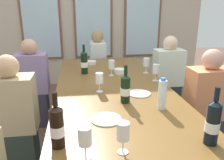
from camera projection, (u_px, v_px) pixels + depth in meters
The scene contains 22 objects.
back_wall_with_windows at pixel (93, 7), 4.26m from camera, with size 4.26×0.10×2.90m.
dining_table at pixel (116, 99), 2.06m from camera, with size 1.06×2.81×0.74m.
white_plate_0 at pixel (106, 119), 1.55m from camera, with size 0.21×0.21×0.01m, color white.
white_plate_1 at pixel (139, 93), 2.01m from camera, with size 0.20×0.20×0.01m, color white.
wine_bottle_0 at pixel (125, 89), 1.81m from camera, with size 0.08×0.08×0.30m.
wine_bottle_1 at pixel (84, 62), 2.58m from camera, with size 0.08×0.08×0.33m.
wine_bottle_2 at pixel (57, 127), 1.22m from camera, with size 0.08×0.08×0.32m.
wine_bottle_3 at pixel (213, 122), 1.25m from camera, with size 0.08×0.08×0.33m.
tasting_bowl_0 at pixel (120, 71), 2.62m from camera, with size 0.13×0.13×0.05m, color white.
tasting_bowl_1 at pixel (91, 63), 3.04m from camera, with size 0.13×0.13×0.04m, color white.
water_bottle at pixel (162, 94), 1.69m from camera, with size 0.06×0.06×0.24m.
wine_glass_0 at pixel (99, 79), 2.03m from camera, with size 0.07×0.07×0.17m.
wine_glass_1 at pixel (146, 63), 2.61m from camera, with size 0.07×0.07×0.17m.
wine_glass_2 at pixel (112, 65), 2.51m from camera, with size 0.07×0.07×0.17m.
wine_glass_3 at pixel (123, 133), 1.17m from camera, with size 0.07×0.07×0.17m.
wine_glass_4 at pixel (156, 70), 2.33m from camera, with size 0.07×0.07×0.17m.
wine_glass_5 at pixel (85, 138), 1.13m from camera, with size 0.07×0.07×0.17m.
seated_person_0 at pixel (34, 86), 2.86m from camera, with size 0.38×0.24×1.11m.
seated_person_1 at pixel (168, 79), 3.13m from camera, with size 0.38×0.24×1.11m.
seated_person_4 at pixel (15, 122), 1.98m from camera, with size 0.38×0.24×1.11m.
seated_person_5 at pixel (206, 109), 2.21m from camera, with size 0.38×0.24×1.11m.
seated_person_6 at pixel (98, 67), 3.76m from camera, with size 0.24×0.38×1.11m.
Camera 1 is at (-0.32, -1.88, 1.47)m, focal length 36.89 mm.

